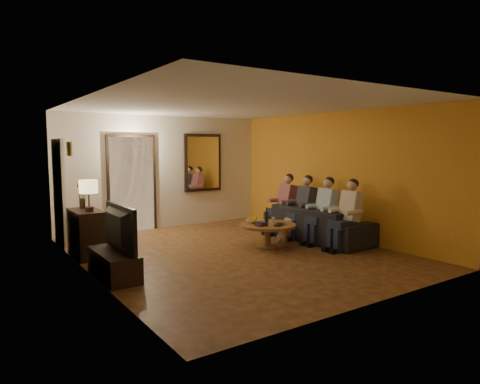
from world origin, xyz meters
TOP-DOWN VIEW (x-y plane):
  - floor at (0.00, 0.00)m, footprint 5.00×6.00m
  - ceiling at (0.00, 0.00)m, footprint 5.00×6.00m
  - back_wall at (0.00, 3.00)m, footprint 5.00×0.02m
  - front_wall at (0.00, -3.00)m, footprint 5.00×0.02m
  - left_wall at (-2.50, 0.00)m, footprint 0.02×6.00m
  - right_wall at (2.50, 0.00)m, footprint 0.02×6.00m
  - orange_accent at (2.49, 0.00)m, footprint 0.01×6.00m
  - kitchen_doorway at (-0.80, 2.98)m, footprint 1.00×0.06m
  - door_trim at (-0.80, 2.97)m, footprint 1.12×0.04m
  - fridge_glimpse at (-0.55, 2.98)m, footprint 0.45×0.03m
  - mirror_frame at (1.00, 2.96)m, footprint 1.00×0.05m
  - mirror_glass at (1.00, 2.93)m, footprint 0.86×0.02m
  - white_door at (-2.46, 2.30)m, footprint 0.06×0.85m
  - framed_art at (-2.47, 1.30)m, footprint 0.03×0.28m
  - art_canvas at (-2.46, 1.30)m, footprint 0.01×0.22m
  - dresser at (-2.25, 1.24)m, footprint 0.45×0.91m
  - table_lamp at (-2.25, 1.02)m, footprint 0.30×0.30m
  - flower_vase at (-2.25, 1.46)m, footprint 0.14×0.14m
  - tv_stand at (-2.25, -0.22)m, footprint 0.45×1.15m
  - tv at (-2.25, -0.22)m, footprint 1.16×0.15m
  - sofa at (1.97, -0.03)m, footprint 2.36×1.00m
  - person_a at (1.87, -0.93)m, footprint 0.60×0.40m
  - person_b at (1.87, -0.33)m, footprint 0.60×0.40m
  - person_c at (1.87, 0.27)m, footprint 0.60×0.40m
  - person_d at (1.87, 0.87)m, footprint 0.60×0.40m
  - dog at (1.44, 0.27)m, footprint 0.61×0.41m
  - coffee_table at (0.73, 0.01)m, footprint 1.28×1.28m
  - bowl at (0.55, 0.23)m, footprint 0.26×0.26m
  - oranges at (0.55, 0.23)m, footprint 0.20×0.20m
  - wine_bottle at (0.78, 0.11)m, footprint 0.07×0.07m
  - wine_glass at (0.91, 0.06)m, footprint 0.06×0.06m
  - book_stack at (0.51, -0.09)m, footprint 0.20×0.15m
  - laptop at (0.83, -0.27)m, footprint 0.39×0.35m

SIDE VIEW (x-z plane):
  - floor at x=0.00m, z-range -0.01..0.01m
  - tv_stand at x=-2.25m, z-range 0.00..0.38m
  - coffee_table at x=0.73m, z-range 0.00..0.45m
  - dog at x=1.44m, z-range 0.00..0.56m
  - sofa at x=1.97m, z-range 0.00..0.68m
  - dresser at x=-2.25m, z-range 0.00..0.81m
  - laptop at x=0.83m, z-range 0.45..0.48m
  - bowl at x=0.55m, z-range 0.45..0.51m
  - book_stack at x=0.51m, z-range 0.45..0.52m
  - wine_glass at x=0.91m, z-range 0.45..0.55m
  - oranges at x=0.55m, z-range 0.51..0.59m
  - person_a at x=1.87m, z-range 0.00..1.20m
  - person_b at x=1.87m, z-range 0.00..1.20m
  - person_c at x=1.87m, z-range 0.00..1.20m
  - person_d at x=1.87m, z-range 0.00..1.20m
  - wine_bottle at x=0.78m, z-range 0.45..0.76m
  - tv at x=-2.25m, z-range 0.38..1.05m
  - fridge_glimpse at x=-0.55m, z-range 0.05..1.75m
  - white_door at x=-2.46m, z-range 0.00..2.04m
  - flower_vase at x=-2.25m, z-range 0.81..1.25m
  - kitchen_doorway at x=-0.80m, z-range 0.00..2.10m
  - door_trim at x=-0.80m, z-range -0.06..2.16m
  - table_lamp at x=-2.25m, z-range 0.81..1.35m
  - back_wall at x=0.00m, z-range 0.00..2.60m
  - front_wall at x=0.00m, z-range 0.00..2.60m
  - left_wall at x=-2.50m, z-range 0.00..2.60m
  - right_wall at x=2.50m, z-range 0.00..2.60m
  - orange_accent at x=2.49m, z-range 0.00..2.60m
  - mirror_frame at x=1.00m, z-range 0.80..2.20m
  - mirror_glass at x=1.00m, z-range 0.87..2.13m
  - framed_art at x=-2.47m, z-range 1.73..1.97m
  - art_canvas at x=-2.46m, z-range 1.76..1.94m
  - ceiling at x=0.00m, z-range 2.60..2.60m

